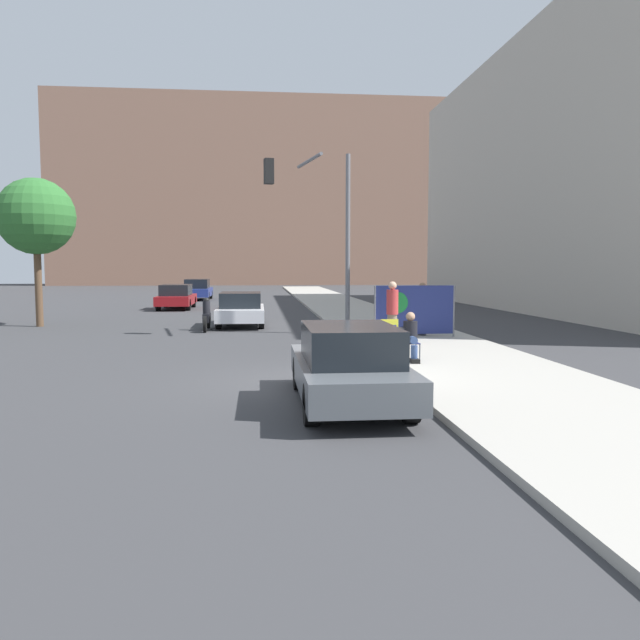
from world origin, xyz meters
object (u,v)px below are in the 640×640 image
object	(u,v)px
car_on_road_midblock	(176,297)
motorcycle_on_road	(207,316)
car_on_road_distant	(198,290)
pedestrian_behind	(422,308)
jogger_on_sidewalk	(392,313)
protest_banner	(414,310)
street_tree_near_curb	(36,217)
parked_car_curbside	(349,365)
traffic_light_pole	(320,212)
seated_protester	(410,335)
car_on_road_nearest	(241,309)

from	to	relation	value
car_on_road_midblock	motorcycle_on_road	size ratio (longest dim) A/B	2.08
motorcycle_on_road	car_on_road_distant	bearing A→B (deg)	96.32
car_on_road_distant	pedestrian_behind	bearing A→B (deg)	-69.18
jogger_on_sidewalk	car_on_road_midblock	distance (m)	20.24
protest_banner	street_tree_near_curb	world-z (taller)	street_tree_near_curb
parked_car_curbside	car_on_road_midblock	world-z (taller)	car_on_road_midblock
traffic_light_pole	car_on_road_distant	distance (m)	25.34
jogger_on_sidewalk	protest_banner	distance (m)	2.30
seated_protester	pedestrian_behind	world-z (taller)	pedestrian_behind
seated_protester	traffic_light_pole	world-z (taller)	traffic_light_pole
pedestrian_behind	street_tree_near_curb	bearing A→B (deg)	38.17
traffic_light_pole	street_tree_near_curb	size ratio (longest dim) A/B	1.05
jogger_on_sidewalk	traffic_light_pole	world-z (taller)	traffic_light_pole
protest_banner	car_on_road_distant	distance (m)	27.93
traffic_light_pole	car_on_road_nearest	xyz separation A→B (m)	(-2.87, 3.72, -3.58)
seated_protester	pedestrian_behind	bearing A→B (deg)	89.96
seated_protester	traffic_light_pole	xyz separation A→B (m)	(-1.48, 7.06, 3.52)
traffic_light_pole	car_on_road_nearest	distance (m)	5.91
seated_protester	motorcycle_on_road	distance (m)	10.65
jogger_on_sidewalk	pedestrian_behind	size ratio (longest dim) A/B	1.05
jogger_on_sidewalk	protest_banner	xyz separation A→B (m)	(1.15, 2.00, -0.06)
car_on_road_distant	motorcycle_on_road	world-z (taller)	car_on_road_distant
motorcycle_on_road	street_tree_near_curb	xyz separation A→B (m)	(-6.79, 2.19, 3.82)
jogger_on_sidewalk	parked_car_curbside	size ratio (longest dim) A/B	0.41
jogger_on_sidewalk	pedestrian_behind	xyz separation A→B (m)	(1.55, 2.53, -0.06)
car_on_road_nearest	street_tree_near_curb	xyz separation A→B (m)	(-8.03, 0.48, 3.67)
pedestrian_behind	motorcycle_on_road	world-z (taller)	pedestrian_behind
jogger_on_sidewalk	parked_car_curbside	xyz separation A→B (m)	(-2.29, -7.06, -0.37)
pedestrian_behind	car_on_road_midblock	bearing A→B (deg)	2.67
pedestrian_behind	car_on_road_midblock	xyz separation A→B (m)	(-10.03, 15.84, -0.32)
traffic_light_pole	car_on_road_distant	size ratio (longest dim) A/B	1.31
traffic_light_pole	car_on_road_midblock	world-z (taller)	traffic_light_pole
car_on_road_nearest	street_tree_near_curb	world-z (taller)	street_tree_near_curb
seated_protester	street_tree_near_curb	distance (m)	17.12
jogger_on_sidewalk	car_on_road_nearest	bearing A→B (deg)	-81.64
parked_car_curbside	street_tree_near_curb	bearing A→B (deg)	123.84
seated_protester	street_tree_near_curb	bearing A→B (deg)	155.33
seated_protester	car_on_road_midblock	xyz separation A→B (m)	(-8.27, 21.35, -0.04)
seated_protester	street_tree_near_curb	size ratio (longest dim) A/B	0.20
car_on_road_nearest	car_on_road_distant	bearing A→B (deg)	100.21
seated_protester	parked_car_curbside	xyz separation A→B (m)	(-2.08, -4.08, -0.05)
car_on_road_midblock	motorcycle_on_road	bearing A→B (deg)	-77.62
car_on_road_nearest	motorcycle_on_road	size ratio (longest dim) A/B	2.03
protest_banner	motorcycle_on_road	distance (m)	8.06
motorcycle_on_road	parked_car_curbside	bearing A→B (deg)	-75.13
jogger_on_sidewalk	street_tree_near_curb	bearing A→B (deg)	-55.28
pedestrian_behind	car_on_road_distant	distance (m)	27.57
traffic_light_pole	car_on_road_midblock	xyz separation A→B (m)	(-6.80, 14.29, -3.57)
motorcycle_on_road	car_on_road_nearest	bearing A→B (deg)	54.25
pedestrian_behind	protest_banner	xyz separation A→B (m)	(-0.40, -0.54, -0.01)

